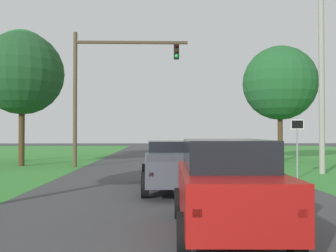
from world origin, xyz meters
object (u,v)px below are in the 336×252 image
(extra_tree_2, at_px, (22,73))
(red_suv_near, at_px, (226,184))
(traffic_light, at_px, (103,79))
(oak_tree_right, at_px, (280,83))
(keep_moving_sign, at_px, (297,139))
(utility_pole_right, at_px, (322,75))
(pickup_truck_lead, at_px, (174,164))
(extra_tree_1, at_px, (22,60))

(extra_tree_2, bearing_deg, red_suv_near, -57.91)
(traffic_light, distance_m, oak_tree_right, 13.06)
(red_suv_near, bearing_deg, extra_tree_2, 122.09)
(traffic_light, relative_size, keep_moving_sign, 2.92)
(utility_pole_right, bearing_deg, red_suv_near, -121.78)
(red_suv_near, bearing_deg, traffic_light, 107.62)
(extra_tree_2, bearing_deg, utility_pole_right, -16.52)
(pickup_truck_lead, relative_size, keep_moving_sign, 1.94)
(extra_tree_2, bearing_deg, traffic_light, -9.36)
(red_suv_near, relative_size, traffic_light, 0.55)
(oak_tree_right, distance_m, utility_pole_right, 8.74)
(red_suv_near, xyz_separation_m, extra_tree_2, (-9.94, 15.85, 4.75))
(pickup_truck_lead, relative_size, traffic_light, 0.67)
(extra_tree_1, bearing_deg, oak_tree_right, -1.58)
(pickup_truck_lead, height_order, traffic_light, traffic_light)
(red_suv_near, xyz_separation_m, keep_moving_sign, (4.87, 9.20, 0.77))
(utility_pole_right, xyz_separation_m, extra_tree_1, (-18.23, 9.21, 2.43))
(red_suv_near, bearing_deg, pickup_truck_lead, 98.45)
(traffic_light, height_order, extra_tree_2, extra_tree_2)
(keep_moving_sign, height_order, oak_tree_right, oak_tree_right)
(red_suv_near, distance_m, oak_tree_right, 21.48)
(red_suv_near, height_order, pickup_truck_lead, red_suv_near)
(oak_tree_right, relative_size, utility_pole_right, 0.85)
(pickup_truck_lead, height_order, extra_tree_2, extra_tree_2)
(traffic_light, xyz_separation_m, extra_tree_2, (-5.18, 0.85, 0.46))
(keep_moving_sign, bearing_deg, extra_tree_2, 155.82)
(red_suv_near, distance_m, extra_tree_2, 19.30)
(utility_pole_right, height_order, extra_tree_1, utility_pole_right)
(pickup_truck_lead, bearing_deg, utility_pole_right, 34.25)
(red_suv_near, relative_size, extra_tree_2, 0.54)
(keep_moving_sign, height_order, extra_tree_2, extra_tree_2)
(keep_moving_sign, height_order, extra_tree_1, extra_tree_1)
(keep_moving_sign, xyz_separation_m, extra_tree_1, (-16.35, 10.91, 5.62))
(oak_tree_right, bearing_deg, red_suv_near, -110.83)
(extra_tree_1, bearing_deg, pickup_truck_lead, -53.54)
(extra_tree_1, relative_size, extra_tree_2, 1.16)
(traffic_light, distance_m, extra_tree_2, 5.27)
(extra_tree_1, height_order, extra_tree_2, extra_tree_1)
(extra_tree_1, bearing_deg, extra_tree_2, -70.15)
(red_suv_near, relative_size, utility_pole_right, 0.45)
(red_suv_near, height_order, utility_pole_right, utility_pole_right)
(red_suv_near, distance_m, keep_moving_sign, 10.44)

